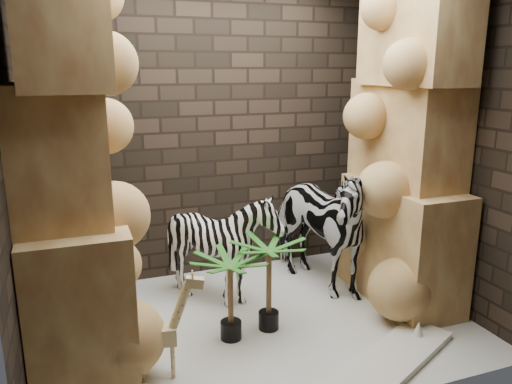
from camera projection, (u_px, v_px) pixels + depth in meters
name	position (u px, v px, depth m)	size (l,w,h in m)	color
floor	(257.00, 322.00, 4.27)	(3.50, 3.50, 0.00)	silver
wall_back	(214.00, 131.00, 5.04)	(3.50, 3.50, 0.00)	#2C2219
wall_front	(336.00, 183.00, 2.77)	(3.50, 3.50, 0.00)	#2C2219
wall_left	(12.00, 164.00, 3.32)	(3.00, 3.00, 0.00)	#2C2219
wall_right	(439.00, 139.00, 4.50)	(3.00, 3.00, 0.00)	#2C2219
rock_pillar_left	(68.00, 161.00, 3.44)	(0.68, 1.30, 3.00)	#E0C978
rock_pillar_right	(408.00, 141.00, 4.39)	(0.58, 1.25, 3.00)	#E0C978
zebra_right	(313.00, 214.00, 4.80)	(0.68, 1.27, 1.50)	white
zebra_left	(223.00, 252.00, 4.54)	(0.87, 1.07, 0.97)	white
giraffe_toy	(156.00, 325.00, 3.43)	(0.41, 0.14, 0.80)	beige
palm_front	(269.00, 285.00, 4.08)	(0.36, 0.36, 0.79)	#1B6D18
palm_back	(231.00, 297.00, 3.93)	(0.36, 0.36, 0.72)	#1B6D18
surfboard	(384.00, 367.00, 3.59)	(1.54, 0.38, 0.05)	silver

